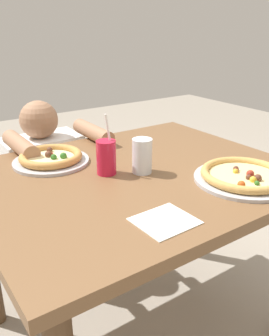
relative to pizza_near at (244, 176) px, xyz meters
name	(u,v)px	position (x,y,z in m)	size (l,w,h in m)	color
ground_plane	(136,327)	(-0.26, 0.28, -0.77)	(8.00, 8.00, 0.00)	#9E9384
dining_table	(136,199)	(-0.26, 0.28, -0.13)	(1.15, 0.95, 0.75)	brown
pizza_near	(244,176)	(0.00, 0.00, 0.00)	(0.34, 0.34, 0.04)	#B7B7BC
pizza_far	(51,158)	(-0.48, 0.54, 0.00)	(0.29, 0.29, 0.04)	#B7B7BC
drink_cup_colored	(106,157)	(-0.35, 0.33, 0.04)	(0.07, 0.07, 0.22)	red
water_cup_clear	(142,155)	(-0.24, 0.26, 0.05)	(0.07, 0.07, 0.13)	silver
paper_napkin	(165,221)	(-0.40, -0.06, -0.02)	(0.16, 0.14, 0.00)	white
diner_seated	(47,196)	(-0.37, 0.94, -0.36)	(0.41, 0.52, 0.91)	#333847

